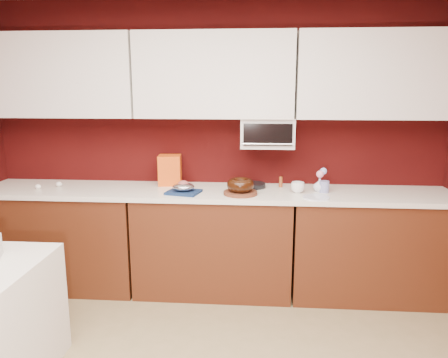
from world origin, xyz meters
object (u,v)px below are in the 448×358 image
Objects in this scene: toaster_oven at (267,133)px; pandoro_box at (170,170)px; foil_ham_nest at (183,187)px; blue_jar at (324,187)px; bundt_cake at (240,185)px; flower_vase at (320,184)px; coffee_mug at (298,186)px.

pandoro_box is at bearing 178.48° from toaster_oven.
blue_jar is at bearing 6.21° from foil_ham_nest.
toaster_oven is 0.66m from blue_jar.
toaster_oven is 2.46× the size of foil_ham_nest.
blue_jar reaches higher than foil_ham_nest.
blue_jar is (1.33, -0.19, -0.08)m from pandoro_box.
bundt_cake is 0.72m from pandoro_box.
flower_vase is at bearing 7.74° from foil_ham_nest.
coffee_mug is (1.11, -0.22, -0.08)m from pandoro_box.
blue_jar is (1.16, 0.13, -0.01)m from foil_ham_nest.
coffee_mug is (0.94, 0.10, -0.00)m from foil_ham_nest.
toaster_oven is 0.85m from foil_ham_nest.
toaster_oven reaches higher than flower_vase.
pandoro_box is 1.35m from blue_jar.
pandoro_box is 1.31m from flower_vase.
foil_ham_nest is 1.70× the size of coffee_mug.
pandoro_box reaches higher than flower_vase.
toaster_oven is 0.54m from bundt_cake.
foil_ham_nest is at bearing -156.86° from toaster_oven.
flower_vase is (0.44, -0.14, -0.41)m from toaster_oven.
bundt_cake reaches higher than foil_ham_nest.
foil_ham_nest is at bearing 179.72° from bundt_cake.
pandoro_box is at bearing 172.86° from flower_vase.
toaster_oven is at bearing 53.86° from bundt_cake.
flower_vase is (0.65, 0.15, -0.02)m from bundt_cake.
pandoro_box reaches higher than foil_ham_nest.
blue_jar is 0.76× the size of flower_vase.
bundt_cake is at bearing -126.14° from toaster_oven.
coffee_mug reaches higher than blue_jar.
foil_ham_nest is 1.13m from flower_vase.
foil_ham_nest is (-0.47, 0.00, -0.03)m from bundt_cake.
toaster_oven is 4.19× the size of coffee_mug.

